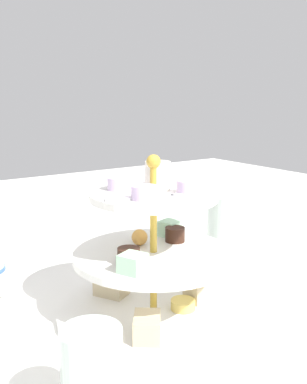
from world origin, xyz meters
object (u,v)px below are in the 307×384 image
tiered_serving_stand (154,266)px  butter_knife_right (75,252)px  water_glass_tall_right (225,229)px  water_glass_mid_back (92,378)px

tiered_serving_stand → butter_knife_right: 0.32m
water_glass_tall_right → butter_knife_right: water_glass_tall_right is taller
tiered_serving_stand → water_glass_tall_right: (0.24, 0.10, -0.01)m
tiered_serving_stand → water_glass_mid_back: bearing=-139.3°
water_glass_tall_right → butter_knife_right: 0.31m
tiered_serving_stand → water_glass_tall_right: size_ratio=2.16×
tiered_serving_stand → butter_knife_right: bearing=86.7°
butter_knife_right → water_glass_mid_back: size_ratio=1.66×
tiered_serving_stand → butter_knife_right: size_ratio=1.64×
butter_knife_right → water_glass_mid_back: (-0.19, -0.46, 0.05)m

